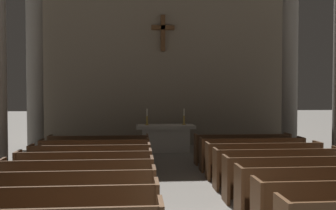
# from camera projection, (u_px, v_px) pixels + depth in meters

# --- Properties ---
(pew_left_row_3) EXTENTS (2.99, 0.50, 0.95)m
(pew_left_row_3) POSITION_uv_depth(u_px,v_px,m) (68.00, 196.00, 6.30)
(pew_left_row_3) COLOR brown
(pew_left_row_3) RESTS_ON ground
(pew_left_row_4) EXTENTS (2.99, 0.50, 0.95)m
(pew_left_row_4) POSITION_uv_depth(u_px,v_px,m) (78.00, 182.00, 7.29)
(pew_left_row_4) COLOR brown
(pew_left_row_4) RESTS_ON ground
(pew_left_row_5) EXTENTS (2.99, 0.50, 0.95)m
(pew_left_row_5) POSITION_uv_depth(u_px,v_px,m) (85.00, 171.00, 8.27)
(pew_left_row_5) COLOR brown
(pew_left_row_5) RESTS_ON ground
(pew_left_row_6) EXTENTS (2.99, 0.50, 0.95)m
(pew_left_row_6) POSITION_uv_depth(u_px,v_px,m) (91.00, 163.00, 9.26)
(pew_left_row_6) COLOR brown
(pew_left_row_6) RESTS_ON ground
(pew_left_row_7) EXTENTS (2.99, 0.50, 0.95)m
(pew_left_row_7) POSITION_uv_depth(u_px,v_px,m) (95.00, 156.00, 10.25)
(pew_left_row_7) COLOR brown
(pew_left_row_7) RESTS_ON ground
(pew_left_row_8) EXTENTS (2.99, 0.50, 0.95)m
(pew_left_row_8) POSITION_uv_depth(u_px,v_px,m) (99.00, 150.00, 11.24)
(pew_left_row_8) COLOR brown
(pew_left_row_8) RESTS_ON ground
(pew_right_row_3) EXTENTS (2.99, 0.50, 0.95)m
(pew_right_row_3) POSITION_uv_depth(u_px,v_px,m) (319.00, 191.00, 6.65)
(pew_right_row_3) COLOR brown
(pew_right_row_3) RESTS_ON ground
(pew_right_row_4) EXTENTS (2.99, 0.50, 0.95)m
(pew_right_row_4) POSITION_uv_depth(u_px,v_px,m) (296.00, 178.00, 7.64)
(pew_right_row_4) COLOR brown
(pew_right_row_4) RESTS_ON ground
(pew_right_row_5) EXTENTS (2.99, 0.50, 0.95)m
(pew_right_row_5) POSITION_uv_depth(u_px,v_px,m) (278.00, 168.00, 8.63)
(pew_right_row_5) COLOR brown
(pew_right_row_5) RESTS_ON ground
(pew_right_row_6) EXTENTS (2.99, 0.50, 0.95)m
(pew_right_row_6) POSITION_uv_depth(u_px,v_px,m) (263.00, 160.00, 9.61)
(pew_right_row_6) COLOR brown
(pew_right_row_6) RESTS_ON ground
(pew_right_row_7) EXTENTS (2.99, 0.50, 0.95)m
(pew_right_row_7) POSITION_uv_depth(u_px,v_px,m) (252.00, 154.00, 10.60)
(pew_right_row_7) COLOR brown
(pew_right_row_7) RESTS_ON ground
(pew_right_row_8) EXTENTS (2.99, 0.50, 0.95)m
(pew_right_row_8) POSITION_uv_depth(u_px,v_px,m) (242.00, 149.00, 11.59)
(pew_right_row_8) COLOR brown
(pew_right_row_8) RESTS_ON ground
(column_left_third) EXTENTS (0.87, 0.87, 7.58)m
(column_left_third) POSITION_uv_depth(u_px,v_px,m) (35.00, 52.00, 13.39)
(column_left_third) COLOR gray
(column_left_third) RESTS_ON ground
(column_right_third) EXTENTS (0.87, 0.87, 7.58)m
(column_right_third) POSITION_uv_depth(u_px,v_px,m) (290.00, 54.00, 14.14)
(column_right_third) COLOR gray
(column_right_third) RESTS_ON ground
(altar) EXTENTS (2.20, 0.90, 1.01)m
(altar) POSITION_uv_depth(u_px,v_px,m) (166.00, 137.00, 14.00)
(altar) COLOR #BCB7AD
(altar) RESTS_ON ground
(candlestick_left) EXTENTS (0.16, 0.16, 0.61)m
(candlestick_left) POSITION_uv_depth(u_px,v_px,m) (147.00, 120.00, 13.92)
(candlestick_left) COLOR #B79338
(candlestick_left) RESTS_ON altar
(candlestick_right) EXTENTS (0.16, 0.16, 0.61)m
(candlestick_right) POSITION_uv_depth(u_px,v_px,m) (184.00, 120.00, 14.03)
(candlestick_right) COLOR #B79338
(candlestick_right) RESTS_ON altar
(apse_with_cross) EXTENTS (10.45, 0.43, 8.53)m
(apse_with_cross) POSITION_uv_depth(u_px,v_px,m) (163.00, 44.00, 15.62)
(apse_with_cross) COLOR gray
(apse_with_cross) RESTS_ON ground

